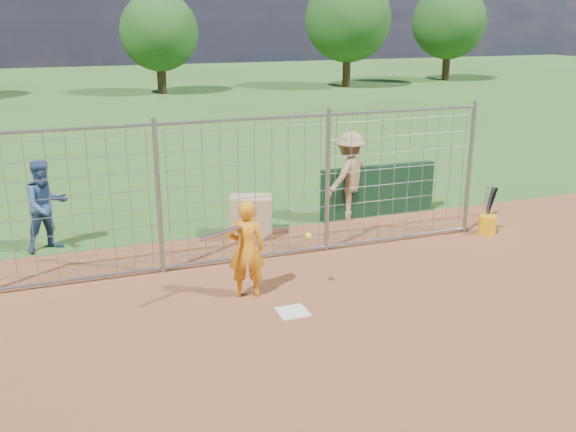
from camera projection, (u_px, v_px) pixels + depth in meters
name	position (u px, v px, depth m)	size (l,w,h in m)	color
ground	(288.00, 307.00, 9.51)	(100.00, 100.00, 0.00)	#2D591E
infield_dirt	(386.00, 421.00, 6.83)	(18.00, 18.00, 0.00)	brown
home_plate	(293.00, 312.00, 9.33)	(0.43, 0.43, 0.02)	silver
dugout_wall	(378.00, 191.00, 13.70)	(2.60, 0.20, 1.10)	#11381E
batter	(246.00, 249.00, 9.67)	(0.56, 0.37, 1.53)	orange
bystander_a	(46.00, 205.00, 11.60)	(0.82, 0.64, 1.70)	navy
bystander_c	(349.00, 176.00, 13.37)	(1.21, 0.70, 1.87)	#947951
equipment_bin	(251.00, 216.00, 12.46)	(0.80, 0.55, 0.80)	tan
equipment_in_play	(245.00, 233.00, 9.35)	(1.77, 0.46, 0.32)	silver
bucket_with_bats	(487.00, 222.00, 12.63)	(0.34, 0.38, 0.97)	#FFAE0D
backstop_fence	(247.00, 192.00, 10.93)	(9.08, 0.08, 2.60)	gray
tree_line	(160.00, 24.00, 34.60)	(44.66, 6.72, 6.48)	#3F2B19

